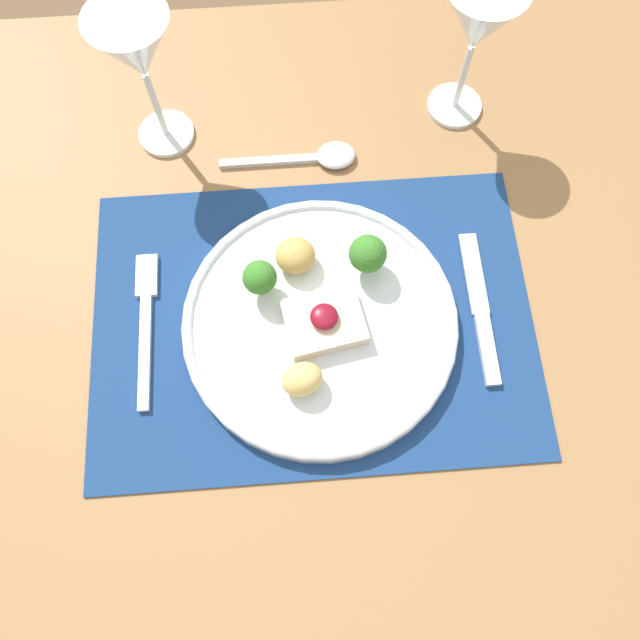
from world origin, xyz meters
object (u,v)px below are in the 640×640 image
(knife, at_px, (481,317))
(spoon, at_px, (320,157))
(wine_glass_far, at_px, (137,53))
(wine_glass_near, at_px, (479,24))
(dinner_plate, at_px, (319,320))
(fork, at_px, (146,318))

(knife, xyz_separation_m, spoon, (-0.16, 0.22, -0.00))
(wine_glass_far, bearing_deg, wine_glass_near, 2.46)
(wine_glass_far, bearing_deg, dinner_plate, -57.25)
(knife, bearing_deg, wine_glass_far, 144.69)
(knife, distance_m, spoon, 0.28)
(wine_glass_far, bearing_deg, knife, -37.90)
(dinner_plate, distance_m, wine_glass_far, 0.34)
(fork, height_order, wine_glass_far, wine_glass_far)
(fork, xyz_separation_m, spoon, (0.21, 0.20, -0.00))
(spoon, height_order, wine_glass_far, wine_glass_far)
(spoon, relative_size, wine_glass_near, 0.93)
(fork, distance_m, wine_glass_far, 0.28)
(spoon, bearing_deg, knife, -57.10)
(fork, distance_m, wine_glass_near, 0.48)
(fork, distance_m, knife, 0.37)
(dinner_plate, xyz_separation_m, wine_glass_far, (-0.17, 0.27, 0.12))
(knife, height_order, spoon, spoon)
(knife, height_order, wine_glass_near, wine_glass_near)
(spoon, distance_m, wine_glass_far, 0.23)
(dinner_plate, bearing_deg, spoon, 85.72)
(wine_glass_near, bearing_deg, knife, -92.74)
(fork, xyz_separation_m, knife, (0.37, -0.03, 0.00))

